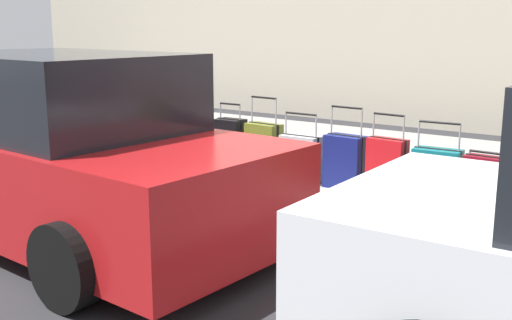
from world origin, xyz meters
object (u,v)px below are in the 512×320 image
Objects in this scene: bollard_post at (96,120)px; suitcase_teal_4 at (436,176)px; suitcase_red_5 at (387,167)px; suitcase_black_9 at (230,145)px; suitcase_navy_6 at (345,162)px; suitcase_teal_11 at (172,134)px; parked_car_red_1 at (58,152)px; suitcase_olive_8 at (264,150)px; suitcase_silver_7 at (300,159)px; fire_hydrant at (130,124)px; suitcase_maroon_10 at (199,146)px; suitcase_maroon_3 at (482,186)px.

suitcase_teal_4 is at bearing -177.58° from bollard_post.
suitcase_red_5 is 1.04× the size of suitcase_black_9.
suitcase_navy_6 reaches higher than suitcase_teal_11.
suitcase_black_9 is 2.59m from parked_car_red_1.
suitcase_navy_6 is 1.10m from suitcase_olive_8.
fire_hydrant reaches higher than suitcase_silver_7.
suitcase_black_9 reaches higher than suitcase_silver_7.
suitcase_maroon_10 is 0.16× the size of parked_car_red_1.
suitcase_maroon_3 is 0.86× the size of suitcase_maroon_10.
bollard_post is (0.56, 0.15, 0.02)m from fire_hydrant.
suitcase_black_9 is 0.95× the size of bollard_post.
suitcase_navy_6 is at bearing -0.60° from suitcase_teal_4.
suitcase_navy_6 is 1.60m from suitcase_black_9.
suitcase_silver_7 is at bearing -179.99° from fire_hydrant.
suitcase_maroon_3 is 0.14× the size of parked_car_red_1.
bollard_post is (2.40, 0.14, 0.13)m from suitcase_black_9.
parked_car_red_1 is at bearing 44.48° from suitcase_teal_4.
suitcase_navy_6 is (1.58, -0.15, 0.01)m from suitcase_maroon_3.
suitcase_navy_6 is 1.02× the size of bollard_post.
suitcase_maroon_10 is (3.17, 0.09, -0.03)m from suitcase_teal_4.
suitcase_teal_11 is (3.16, 0.01, 0.05)m from suitcase_red_5.
suitcase_maroon_3 is 1.06m from suitcase_red_5.
suitcase_black_9 is 1.10× the size of suitcase_teal_11.
suitcase_olive_8 is 1.12× the size of suitcase_black_9.
suitcase_teal_4 reaches higher than fire_hydrant.
suitcase_black_9 is at bearing 178.08° from suitcase_teal_11.
suitcase_maroon_3 is 5.02m from fire_hydrant.
suitcase_teal_4 is 4.51m from fire_hydrant.
suitcase_navy_6 is 1.26× the size of suitcase_maroon_10.
suitcase_silver_7 is (1.62, 0.06, -0.01)m from suitcase_teal_4.
suitcase_teal_4 is 1.09× the size of suitcase_teal_11.
suitcase_red_5 is 0.53m from suitcase_navy_6.
bollard_post is at bearing 3.79° from suitcase_maroon_10.
suitcase_black_9 is (1.59, 0.09, 0.03)m from suitcase_navy_6.
suitcase_maroon_3 is 3.17m from suitcase_black_9.
suitcase_teal_11 is (1.04, -0.03, 0.03)m from suitcase_black_9.
suitcase_teal_11 is 0.81m from fire_hydrant.
suitcase_maroon_10 is at bearing 1.19° from suitcase_red_5.
parked_car_red_1 is (2.69, 2.64, 0.37)m from suitcase_teal_4.
suitcase_black_9 reaches higher than suitcase_teal_11.
suitcase_red_5 is 1.63m from suitcase_olive_8.
suitcase_navy_6 is (1.07, -0.01, 0.02)m from suitcase_teal_4.
suitcase_teal_4 is 0.54m from suitcase_red_5.
suitcase_teal_11 reaches higher than suitcase_maroon_10.
suitcase_black_9 is (3.17, -0.06, 0.04)m from suitcase_maroon_3.
fire_hydrant is (4.51, 0.06, 0.15)m from suitcase_teal_4.
suitcase_navy_6 is 1.08× the size of suitcase_black_9.
suitcase_red_5 is 2.12m from suitcase_black_9.
suitcase_teal_11 is at bearing -5.28° from suitcase_maroon_10.
suitcase_silver_7 is 0.85× the size of suitcase_olive_8.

